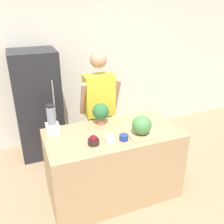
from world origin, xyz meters
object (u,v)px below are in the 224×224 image
Objects in this scene: refrigerator at (38,105)px; watermelon at (142,125)px; blender at (52,122)px; bowl_cream at (110,139)px; bowl_small_blue at (124,137)px; person at (100,110)px; potted_plant at (101,112)px; bowl_cherries at (94,141)px.

refrigerator is 1.86m from watermelon.
bowl_cream is at bearing -37.79° from blender.
refrigerator is 4.69× the size of blender.
person is at bearing 88.40° from bowl_small_blue.
refrigerator reaches higher than watermelon.
bowl_small_blue is at bearing -77.73° from potted_plant.
blender is (-0.56, 0.44, 0.11)m from bowl_cream.
refrigerator is 6.15× the size of potted_plant.
watermelon is 0.40m from bowl_cream.
refrigerator reaches higher than potted_plant.
potted_plant is (0.24, 0.44, 0.12)m from bowl_cherries.
person reaches higher than blender.
blender reaches higher than bowl_cream.
bowl_small_blue is at bearing -6.53° from bowl_cherries.
blender is at bearing 142.21° from bowl_cream.
potted_plant is (-0.10, 0.48, 0.13)m from bowl_small_blue.
watermelon is 1.05m from blender.
potted_plant is at bearing 83.98° from bowl_cream.
person is 0.91m from bowl_small_blue.
potted_plant is (-0.13, -0.43, 0.17)m from person.
person is at bearing -40.84° from refrigerator.
bowl_cherries is at bearing -118.61° from potted_plant.
person is 14.17× the size of bowl_cream.
person is at bearing 66.88° from bowl_cherries.
watermelon reaches higher than bowl_small_blue.
watermelon is at bearing -24.05° from blender.
refrigerator is at bearing 105.10° from bowl_cherries.
watermelon is 1.86× the size of bowl_cream.
watermelon is 0.26m from bowl_small_blue.
potted_plant is (0.61, 0.02, 0.02)m from blender.
bowl_cream is 0.45× the size of potted_plant.
person is 13.69× the size of bowl_cherries.
person is at bearing 78.60° from bowl_cream.
blender is (0.05, -1.13, 0.21)m from refrigerator.
person reaches higher than potted_plant.
blender is (-0.72, 0.46, 0.11)m from bowl_small_blue.
watermelon reaches higher than bowl_cream.
watermelon is at bearing -76.15° from person.
bowl_cream is 0.48m from potted_plant.
watermelon is at bearing 8.14° from bowl_small_blue.
person is (0.79, -0.68, 0.05)m from refrigerator.
refrigerator is 7.40× the size of watermelon.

